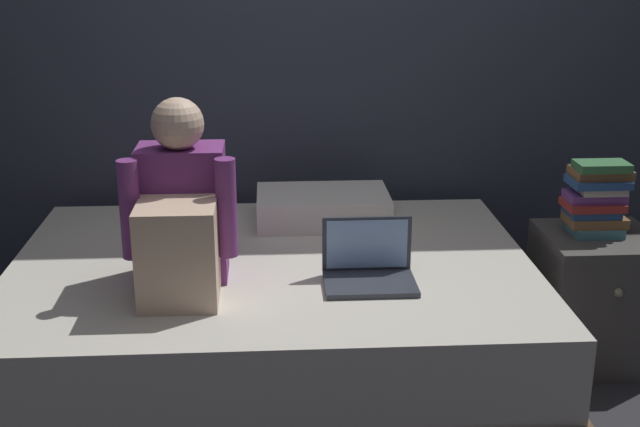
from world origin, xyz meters
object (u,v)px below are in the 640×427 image
object	(u,v)px
pillow	(323,207)
person_sitting	(181,218)
nightstand	(594,298)
laptop	(369,267)
book_stack	(596,198)
bed	(273,321)

from	to	relation	value
pillow	person_sitting	bearing A→B (deg)	-128.33
nightstand	laptop	xyz separation A→B (m)	(-0.96, -0.31, 0.28)
laptop	book_stack	size ratio (longest dim) A/B	1.08
nightstand	bed	bearing A→B (deg)	-176.41
bed	nightstand	distance (m)	1.30
laptop	book_stack	world-z (taller)	book_stack
nightstand	pillow	xyz separation A→B (m)	(-1.08, 0.37, 0.29)
pillow	laptop	bearing A→B (deg)	-80.00
nightstand	book_stack	bearing A→B (deg)	137.18
nightstand	pillow	world-z (taller)	pillow
laptop	pillow	distance (m)	0.69
book_stack	bed	bearing A→B (deg)	-175.34
person_sitting	laptop	size ratio (longest dim) A/B	2.05
nightstand	pillow	size ratio (longest dim) A/B	0.96
laptop	book_stack	xyz separation A→B (m)	(0.93, 0.33, 0.14)
pillow	book_stack	distance (m)	1.12
bed	person_sitting	bearing A→B (deg)	-144.32
nightstand	book_stack	distance (m)	0.42
bed	pillow	distance (m)	0.59
pillow	bed	bearing A→B (deg)	-116.30
person_sitting	pillow	bearing A→B (deg)	51.67
person_sitting	book_stack	world-z (taller)	person_sitting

